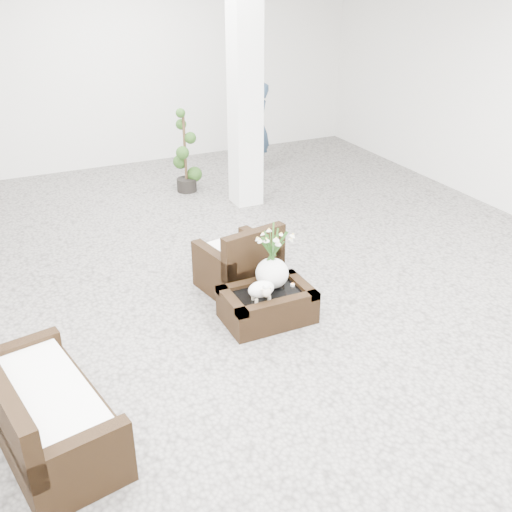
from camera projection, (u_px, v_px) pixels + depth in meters
name	position (u px, v px, depth m)	size (l,w,h in m)	color
ground	(252.00, 303.00, 6.49)	(11.00, 11.00, 0.00)	gray
column	(245.00, 86.00, 8.44)	(0.40, 0.40, 3.50)	white
coffee_table	(267.00, 306.00, 6.14)	(0.90, 0.60, 0.31)	black
sheep_figurine	(261.00, 291.00, 5.90)	(0.28, 0.23, 0.21)	white
planter_narcissus	(272.00, 252.00, 6.01)	(0.44, 0.44, 0.80)	white
tealight	(293.00, 285.00, 6.20)	(0.04, 0.04, 0.03)	white
armchair	(238.00, 255.00, 6.63)	(0.76, 0.73, 0.81)	black
loveseat	(46.00, 401.00, 4.46)	(1.48, 0.71, 0.79)	black
topiary	(185.00, 151.00, 9.36)	(0.35, 0.35, 1.31)	#214114
shopper	(258.00, 127.00, 10.35)	(0.55, 0.36, 1.50)	navy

